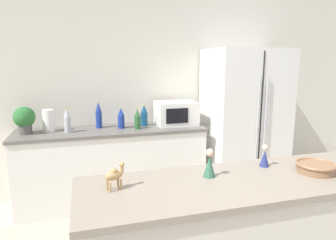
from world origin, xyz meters
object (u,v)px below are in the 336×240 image
(wise_man_figurine_blue, at_px, (265,157))
(back_bottle_0, at_px, (137,119))
(microwave, at_px, (176,113))
(potted_plant, at_px, (24,119))
(paper_towel_roll, at_px, (49,121))
(wise_man_figurine_crimson, at_px, (209,165))
(camel_figurine, at_px, (115,175))
(back_bottle_1, at_px, (121,118))
(back_bottle_2, at_px, (144,115))
(refrigerator, at_px, (244,121))
(fruit_bowl, at_px, (315,167))
(back_bottle_3, at_px, (67,121))
(back_bottle_4, at_px, (99,115))

(wise_man_figurine_blue, bearing_deg, back_bottle_0, 105.75)
(microwave, bearing_deg, potted_plant, -179.15)
(paper_towel_roll, height_order, wise_man_figurine_crimson, wise_man_figurine_crimson)
(back_bottle_0, xyz_separation_m, camel_figurine, (-0.45, -1.84, 0.07))
(microwave, relative_size, back_bottle_1, 1.95)
(paper_towel_roll, bearing_deg, back_bottle_1, -3.36)
(back_bottle_2, bearing_deg, back_bottle_0, -125.20)
(paper_towel_roll, distance_m, back_bottle_0, 0.97)
(microwave, height_order, back_bottle_1, microwave)
(refrigerator, xyz_separation_m, microwave, (-0.87, 0.10, 0.13))
(camel_figurine, bearing_deg, fruit_bowl, -3.88)
(refrigerator, distance_m, back_bottle_2, 1.27)
(refrigerator, height_order, fruit_bowl, refrigerator)
(back_bottle_0, distance_m, back_bottle_3, 0.76)
(potted_plant, bearing_deg, back_bottle_2, 2.99)
(potted_plant, relative_size, back_bottle_3, 1.07)
(back_bottle_1, bearing_deg, back_bottle_3, -174.03)
(paper_towel_roll, bearing_deg, camel_figurine, -75.54)
(wise_man_figurine_blue, bearing_deg, fruit_bowl, -36.37)
(refrigerator, distance_m, back_bottle_4, 1.80)
(back_bottle_0, bearing_deg, back_bottle_4, 157.78)
(potted_plant, height_order, back_bottle_0, potted_plant)
(back_bottle_1, height_order, back_bottle_3, back_bottle_3)
(back_bottle_1, xyz_separation_m, fruit_bowl, (0.90, -2.00, 0.02))
(microwave, relative_size, back_bottle_4, 1.55)
(refrigerator, xyz_separation_m, back_bottle_3, (-2.12, 0.02, 0.12))
(paper_towel_roll, relative_size, back_bottle_2, 0.94)
(refrigerator, bearing_deg, paper_towel_roll, 176.98)
(back_bottle_2, relative_size, fruit_bowl, 1.11)
(refrigerator, xyz_separation_m, back_bottle_0, (-1.37, -0.01, 0.10))
(refrigerator, bearing_deg, camel_figurine, -134.51)
(refrigerator, distance_m, microwave, 0.89)
(back_bottle_2, bearing_deg, microwave, -6.35)
(back_bottle_1, height_order, back_bottle_4, back_bottle_4)
(back_bottle_1, bearing_deg, back_bottle_0, -25.85)
(back_bottle_3, distance_m, wise_man_figurine_crimson, 2.02)
(fruit_bowl, bearing_deg, camel_figurine, 176.12)
(back_bottle_0, xyz_separation_m, back_bottle_1, (-0.18, 0.08, 0.01))
(fruit_bowl, bearing_deg, back_bottle_1, 114.24)
(potted_plant, xyz_separation_m, camel_figurine, (0.74, -1.92, 0.02))
(back_bottle_1, distance_m, back_bottle_3, 0.59)
(wise_man_figurine_blue, distance_m, wise_man_figurine_crimson, 0.41)
(paper_towel_roll, distance_m, back_bottle_4, 0.54)
(back_bottle_2, distance_m, wise_man_figurine_blue, 1.94)
(camel_figurine, bearing_deg, paper_towel_roll, 104.46)
(refrigerator, relative_size, paper_towel_roll, 7.39)
(paper_towel_roll, distance_m, back_bottle_3, 0.22)
(microwave, height_order, wise_man_figurine_blue, microwave)
(back_bottle_1, xyz_separation_m, back_bottle_3, (-0.58, -0.06, 0.01))
(potted_plant, bearing_deg, back_bottle_1, -0.13)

